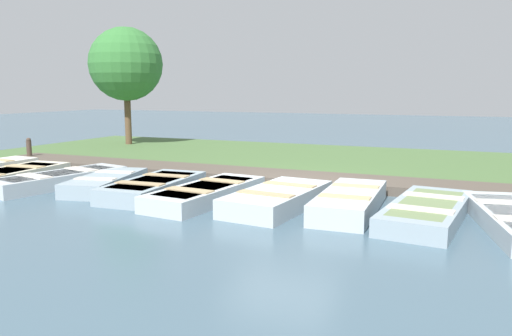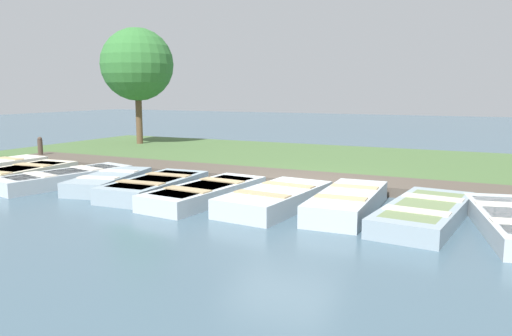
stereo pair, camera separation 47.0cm
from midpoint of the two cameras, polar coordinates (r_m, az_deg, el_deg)
name	(u,v)px [view 1 (the left image)]	position (r m, az deg, el deg)	size (l,w,h in m)	color
ground_plane	(283,195)	(11.42, 1.89, -3.11)	(80.00, 80.00, 0.00)	#425B6B
shore_bank	(337,162)	(16.09, 8.40, 0.65)	(8.00, 24.00, 0.20)	#476638
dock_walkway	(304,179)	(12.85, 4.46, -1.29)	(1.51, 19.99, 0.22)	#51473D
rowboat_1	(5,176)	(14.47, -27.58, -0.86)	(3.60, 1.43, 0.36)	beige
rowboat_2	(59,179)	(13.45, -22.50, -1.19)	(3.56, 1.78, 0.37)	#B2BCC1
rowboat_3	(106,182)	(12.64, -17.81, -1.54)	(2.81, 1.61, 0.36)	#8C9EA8
rowboat_4	(154,187)	(11.65, -12.73, -2.13)	(2.98, 1.37, 0.39)	#8C9EA8
rowboat_5	(206,193)	(10.82, -6.93, -2.86)	(3.32, 1.45, 0.37)	#B2BCC1
rowboat_6	(278,198)	(10.16, 1.21, -3.46)	(3.01, 1.52, 0.40)	#B2BCC1
rowboat_7	(350,201)	(9.98, 9.37, -3.74)	(3.06, 1.14, 0.42)	#B2BCC1
rowboat_8	(427,211)	(9.65, 17.65, -4.70)	(3.35, 1.54, 0.35)	#8C9EA8
mooring_post_near	(29,150)	(18.25, -25.18, 1.88)	(0.16, 0.16, 0.83)	#47382D
park_tree_far_left	(126,65)	(21.09, -15.29, 11.34)	(2.93, 2.93, 4.87)	brown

